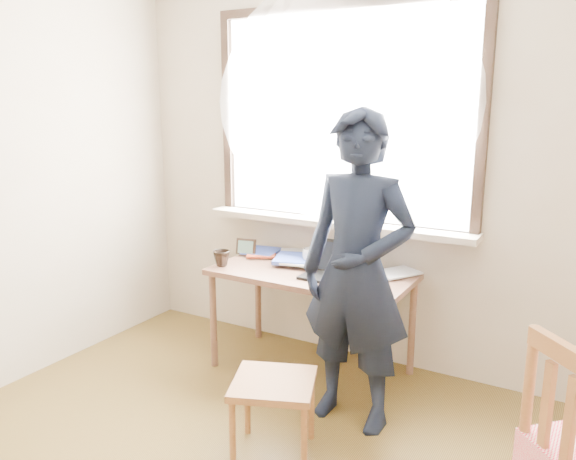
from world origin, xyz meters
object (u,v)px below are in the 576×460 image
Objects in this scene: work_chair at (274,392)px; person at (357,272)px; mug_white at (313,257)px; mug_dark at (222,258)px; desk at (312,282)px; laptop at (331,269)px.

person reaches higher than work_chair.
mug_white is 0.76m from person.
person reaches higher than mug_dark.
desk is 0.20m from laptop.
work_chair is 0.30× the size of person.
desk is at bearing 106.35° from work_chair.
person is at bearing 66.95° from work_chair.
laptop reaches higher than work_chair.
work_chair is (0.32, -1.02, -0.38)m from mug_white.
mug_dark is at bearing 139.39° from work_chair.
person is at bearing -48.49° from laptop.
person reaches higher than mug_white.
person is (0.53, -0.53, 0.12)m from mug_white.
mug_dark is 1.06m from person.
laptop is at bearing -38.51° from mug_white.
desk is 0.74× the size of person.
laptop is at bearing 11.60° from mug_dark.
work_chair is (0.82, -0.70, -0.38)m from mug_dark.
work_chair is 0.74m from person.
mug_dark is (-0.56, -0.18, 0.12)m from desk.
desk is 11.36× the size of mug_dark.
mug_dark reaches higher than work_chair.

